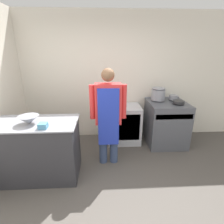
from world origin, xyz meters
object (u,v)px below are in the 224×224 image
Objects in this scene: mixing_bowl at (29,120)px; stock_pot at (158,94)px; saute_pan at (179,102)px; sauce_pot at (173,97)px; fridge_unit at (124,124)px; person_cook at (108,113)px; plastic_tub at (43,126)px; stove at (166,123)px.

mixing_bowl is 2.50m from stock_pot.
saute_pan is 0.28m from sauce_pot.
fridge_unit is 3.67× the size of saute_pan.
person_cook is 9.93× the size of sauce_pot.
plastic_tub is (-1.26, -1.29, 0.56)m from fridge_unit.
plastic_tub reaches higher than saute_pan.
mixing_bowl is 1.72× the size of sauce_pot.
person_cook is (-1.25, -0.65, 0.49)m from stove.
person_cook is at bearing -150.74° from sauce_pot.
stock_pot is at bearing 33.32° from plastic_tub.
stove is 0.90m from fridge_unit.
sauce_pot is (2.55, 1.14, -0.00)m from mixing_bowl.
stock_pot is at bearing 180.00° from sauce_pot.
stock_pot is (2.22, 1.14, 0.08)m from mixing_bowl.
plastic_tub is at bearing -134.45° from fridge_unit.
person_cook reaches higher than mixing_bowl.
saute_pan is at bearing -41.55° from stove.
fridge_unit is 1.21m from saute_pan.
stock_pot reaches higher than mixing_bowl.
stove is 3.33× the size of stock_pot.
stock_pot reaches higher than sauce_pot.
mixing_bowl is at bearing -163.18° from person_cook.
stock_pot reaches higher than stove.
stock_pot is at bearing 139.94° from saute_pan.
person_cook is at bearing -143.78° from stock_pot.
stove is at bearing 28.31° from plastic_tub.
person_cook is 1.04m from plastic_tub.
person_cook is at bearing -152.62° from stove.
fridge_unit is 1.97m from mixing_bowl.
stock_pot is (-0.17, 0.14, 0.62)m from stove.
saute_pan is (1.04, -0.27, 0.56)m from fridge_unit.
saute_pan is (0.33, -0.28, -0.11)m from stock_pot.
stove is 1.16× the size of fridge_unit.
plastic_tub is (-0.90, -0.51, 0.02)m from person_cook.
sauce_pot is at bearing 0.57° from fridge_unit.
mixing_bowl is at bearing 146.42° from plastic_tub.
sauce_pot is at bearing 0.00° from stock_pot.
fridge_unit is at bearing 171.68° from stove.
person_cook is 1.20m from mixing_bowl.
fridge_unit is at bearing 45.55° from plastic_tub.
mixing_bowl is at bearing -161.45° from saute_pan.
mixing_bowl is 0.30m from plastic_tub.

